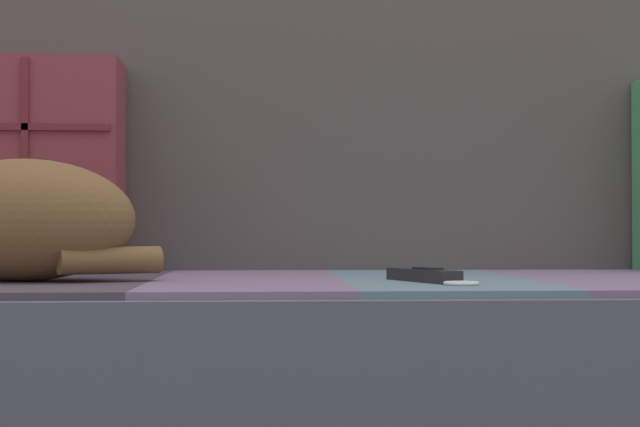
{
  "coord_description": "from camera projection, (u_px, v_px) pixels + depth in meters",
  "views": [
    {
      "loc": [
        -0.26,
        -1.42,
        0.47
      ],
      "look_at": [
        -0.17,
        0.06,
        0.49
      ],
      "focal_mm": 55.0,
      "sensor_mm": 36.0,
      "label": 1
    }
  ],
  "objects": [
    {
      "name": "sofa_backrest",
      "position": [
        395.0,
        125.0,
        1.92
      ],
      "size": [
        2.07,
        0.14,
        0.56
      ],
      "color": "#474242",
      "rests_on": "couch"
    },
    {
      "name": "sleeping_cat",
      "position": [
        14.0,
        223.0,
        1.43
      ],
      "size": [
        0.39,
        0.2,
        0.18
      ],
      "color": "brown",
      "rests_on": "couch"
    },
    {
      "name": "game_remote_far",
      "position": [
        426.0,
        276.0,
        1.41
      ],
      "size": [
        0.11,
        0.21,
        0.02
      ],
      "color": "black",
      "rests_on": "couch"
    },
    {
      "name": "couch",
      "position": [
        425.0,
        401.0,
        1.57
      ],
      "size": [
        2.11,
        0.82,
        0.39
      ],
      "color": "gray",
      "rests_on": "ground_plane"
    }
  ]
}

